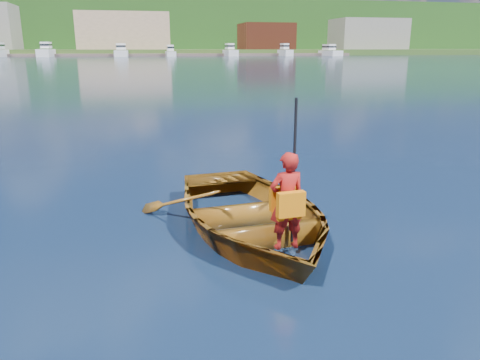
{
  "coord_description": "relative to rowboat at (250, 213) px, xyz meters",
  "views": [
    {
      "loc": [
        -1.3,
        -6.01,
        2.47
      ],
      "look_at": [
        -0.02,
        -0.05,
        0.74
      ],
      "focal_mm": 35.0,
      "sensor_mm": 36.0,
      "label": 1
    }
  ],
  "objects": [
    {
      "name": "ground",
      "position": [
        -0.13,
        0.05,
        -0.25
      ],
      "size": [
        600.0,
        600.0,
        0.0
      ],
      "color": "#172747",
      "rests_on": "ground"
    },
    {
      "name": "rowboat",
      "position": [
        0.0,
        0.0,
        0.0
      ],
      "size": [
        3.15,
        4.15,
        0.8
      ],
      "color": "brown",
      "rests_on": "ground"
    },
    {
      "name": "child_paddler",
      "position": [
        0.24,
        -0.88,
        0.45
      ],
      "size": [
        0.47,
        0.37,
        1.81
      ],
      "color": "#A51816",
      "rests_on": "ground"
    },
    {
      "name": "shoreline",
      "position": [
        -0.13,
        236.66,
        10.07
      ],
      "size": [
        400.0,
        140.0,
        22.0
      ],
      "color": "#2E551E",
      "rests_on": "ground"
    },
    {
      "name": "dock",
      "position": [
        -11.0,
        148.05,
        0.15
      ],
      "size": [
        160.01,
        4.39,
        0.8
      ],
      "color": "brown",
      "rests_on": "ground"
    },
    {
      "name": "waterfront_buildings",
      "position": [
        -7.86,
        165.05,
        7.49
      ],
      "size": [
        202.0,
        16.0,
        14.0
      ],
      "color": "brown",
      "rests_on": "ground"
    },
    {
      "name": "marina_yachts",
      "position": [
        -12.16,
        143.36,
        1.15
      ],
      "size": [
        143.39,
        13.75,
        4.43
      ],
      "color": "white",
      "rests_on": "ground"
    },
    {
      "name": "hillside_trees",
      "position": [
        4.08,
        236.34,
        17.23
      ],
      "size": [
        250.08,
        69.63,
        22.31
      ],
      "color": "#382314",
      "rests_on": "ground"
    }
  ]
}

